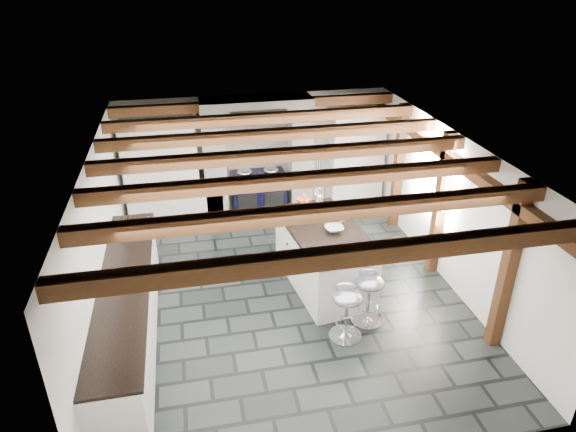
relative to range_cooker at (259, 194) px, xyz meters
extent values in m
plane|color=black|center=(0.00, -2.68, -0.47)|extent=(6.00, 6.00, 0.00)
plane|color=white|center=(0.00, 0.32, 0.68)|extent=(5.00, 0.00, 5.00)
plane|color=white|center=(-2.50, -2.68, 0.68)|extent=(0.00, 6.00, 6.00)
plane|color=white|center=(2.50, -2.68, 0.68)|extent=(0.00, 6.00, 6.00)
plane|color=white|center=(0.00, -2.68, 1.83)|extent=(6.00, 6.00, 0.00)
cube|color=white|center=(-0.80, 0.02, 0.48)|extent=(0.40, 0.60, 1.90)
cube|color=white|center=(0.80, 0.02, 0.48)|extent=(0.40, 0.60, 1.90)
cube|color=#533217|center=(0.00, 0.02, 1.52)|extent=(2.10, 0.65, 0.18)
cube|color=white|center=(0.00, 0.02, 1.68)|extent=(2.00, 0.60, 0.31)
cube|color=black|center=(0.00, -0.30, 1.58)|extent=(1.00, 0.03, 0.22)
cube|color=silver|center=(0.00, -0.31, 1.58)|extent=(0.90, 0.01, 0.14)
cube|color=white|center=(-1.75, 0.02, 0.53)|extent=(1.30, 0.58, 2.00)
cube|color=white|center=(1.90, 0.02, 0.53)|extent=(1.00, 0.58, 2.00)
cube|color=white|center=(-2.20, -3.28, -0.03)|extent=(0.60, 3.80, 0.88)
cube|color=black|center=(-2.20, -3.28, 0.43)|extent=(0.64, 3.80, 0.04)
cube|color=white|center=(-1.05, 0.02, -0.03)|extent=(0.70, 0.60, 0.88)
cube|color=black|center=(-1.05, 0.02, 0.43)|extent=(0.74, 0.64, 0.04)
cube|color=#533217|center=(2.42, -2.68, 1.48)|extent=(0.15, 5.80, 0.14)
plane|color=white|center=(2.48, -2.08, 1.08)|extent=(0.00, 0.90, 0.90)
cube|color=#533217|center=(0.00, -5.28, 1.74)|extent=(5.00, 0.16, 0.16)
cube|color=#533217|center=(0.00, -4.41, 1.74)|extent=(5.00, 0.16, 0.16)
cube|color=#533217|center=(0.00, -3.54, 1.74)|extent=(5.00, 0.16, 0.16)
cube|color=#533217|center=(0.00, -2.68, 1.74)|extent=(5.00, 0.16, 0.16)
cube|color=#533217|center=(0.00, -1.81, 1.74)|extent=(5.00, 0.16, 0.16)
cube|color=#533217|center=(0.00, -0.94, 1.74)|extent=(5.00, 0.16, 0.16)
cube|color=#533217|center=(0.00, -0.08, 1.74)|extent=(5.00, 0.16, 0.16)
cube|color=#533217|center=(2.42, -4.28, 0.68)|extent=(0.15, 0.15, 2.30)
cube|color=#533217|center=(2.42, -2.48, 0.68)|extent=(0.15, 0.15, 2.30)
cube|color=#533217|center=(2.42, -0.88, 0.68)|extent=(0.15, 0.15, 2.30)
cylinder|color=black|center=(0.45, -2.73, 1.46)|extent=(0.01, 0.01, 0.56)
cylinder|color=white|center=(0.45, -2.73, 1.13)|extent=(0.09, 0.09, 0.22)
cylinder|color=black|center=(0.50, -2.43, 1.46)|extent=(0.01, 0.01, 0.56)
cylinder|color=white|center=(0.50, -2.43, 1.13)|extent=(0.09, 0.09, 0.22)
cylinder|color=black|center=(0.55, -2.13, 1.46)|extent=(0.01, 0.01, 0.56)
cylinder|color=white|center=(0.55, -2.13, 1.13)|extent=(0.09, 0.09, 0.22)
cube|color=black|center=(0.00, 0.00, -0.02)|extent=(1.00, 0.60, 0.90)
ellipsoid|color=silver|center=(-0.25, 0.00, 0.46)|extent=(0.28, 0.28, 0.11)
ellipsoid|color=silver|center=(0.25, 0.00, 0.46)|extent=(0.28, 0.28, 0.11)
cylinder|color=silver|center=(0.00, -0.32, 0.35)|extent=(0.95, 0.03, 0.03)
cube|color=black|center=(-0.25, -0.30, -0.02)|extent=(0.35, 0.02, 0.30)
cube|color=black|center=(0.25, -0.30, -0.02)|extent=(0.35, 0.02, 0.30)
cube|color=white|center=(0.60, -2.52, -0.01)|extent=(1.15, 1.96, 0.91)
cube|color=black|center=(0.60, -2.52, 0.47)|extent=(1.24, 2.06, 0.05)
imported|color=white|center=(0.38, -2.02, 0.60)|extent=(0.21, 0.21, 0.20)
ellipsoid|color=#D05A1D|center=(0.38, -2.02, 0.76)|extent=(0.21, 0.21, 0.12)
cylinder|color=white|center=(0.71, -2.14, 0.59)|extent=(0.12, 0.12, 0.19)
imported|color=white|center=(0.72, -2.61, 0.53)|extent=(0.30, 0.30, 0.07)
cylinder|color=white|center=(0.85, -2.44, 0.55)|extent=(0.05, 0.05, 0.10)
cylinder|color=white|center=(0.85, -2.44, 0.61)|extent=(0.23, 0.23, 0.02)
cylinder|color=beige|center=(0.85, -2.44, 0.65)|extent=(0.18, 0.18, 0.07)
cylinder|color=silver|center=(0.95, -3.53, -0.45)|extent=(0.44, 0.44, 0.03)
cone|color=silver|center=(0.95, -3.53, -0.41)|extent=(0.20, 0.20, 0.08)
cylinder|color=silver|center=(0.95, -3.53, -0.14)|extent=(0.05, 0.05, 0.55)
torus|color=silver|center=(0.95, -3.53, -0.23)|extent=(0.28, 0.28, 0.02)
ellipsoid|color=#9899A5|center=(0.95, -3.53, 0.17)|extent=(0.50, 0.50, 0.18)
ellipsoid|color=#9899A5|center=(0.98, -3.44, 0.27)|extent=(0.30, 0.19, 0.15)
cylinder|color=silver|center=(0.56, -3.79, -0.45)|extent=(0.43, 0.43, 0.03)
cone|color=silver|center=(0.56, -3.79, -0.41)|extent=(0.20, 0.20, 0.08)
cylinder|color=silver|center=(0.56, -3.79, -0.14)|extent=(0.05, 0.05, 0.54)
torus|color=silver|center=(0.56, -3.79, -0.23)|extent=(0.28, 0.28, 0.02)
ellipsoid|color=#9899A5|center=(0.56, -3.79, 0.17)|extent=(0.49, 0.49, 0.18)
ellipsoid|color=#9899A5|center=(0.59, -3.70, 0.27)|extent=(0.30, 0.19, 0.15)
camera|label=1|loc=(-1.29, -8.89, 4.05)|focal=32.00mm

